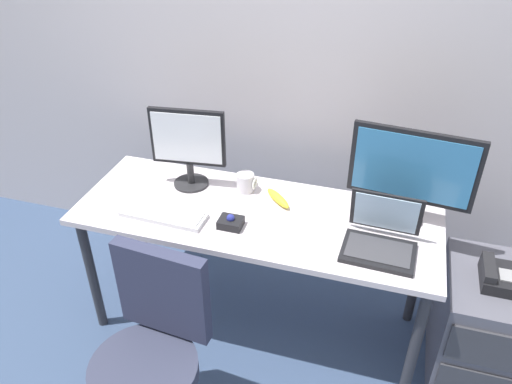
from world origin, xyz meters
The scene contains 13 objects.
ground_plane centered at (0.00, 0.00, 0.00)m, with size 8.00×8.00×0.00m, color #364968.
back_wall centered at (0.00, 0.67, 1.40)m, with size 6.00×0.10×2.80m, color #C0B8BD.
desk centered at (0.00, 0.00, 0.66)m, with size 1.74×0.64×0.74m.
file_cabinet centered at (1.12, 0.01, 0.30)m, with size 0.42×0.53×0.59m.
desk_phone centered at (1.12, 0.00, 0.63)m, with size 0.17×0.20×0.09m.
office_chair centered at (-0.23, -0.71, 0.41)m, with size 0.52×0.52×0.91m.
monitor_main centered at (0.68, 0.15, 1.01)m, with size 0.56×0.18×0.46m.
monitor_side centered at (-0.40, 0.15, 0.98)m, with size 0.38×0.18×0.42m.
keyboard centered at (-0.41, -0.15, 0.75)m, with size 0.41×0.15×0.03m.
laptop centered at (0.59, -0.09, 0.79)m, with size 0.32×0.29×0.24m.
trackball_mouse centered at (-0.08, -0.13, 0.76)m, with size 0.11×0.09×0.07m.
coffee_mug centered at (-0.11, 0.17, 0.79)m, with size 0.10×0.09×0.10m.
banana centered at (0.08, 0.12, 0.76)m, with size 0.19×0.04×0.04m, color yellow.
Camera 1 is at (0.57, -1.89, 2.17)m, focal length 35.69 mm.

